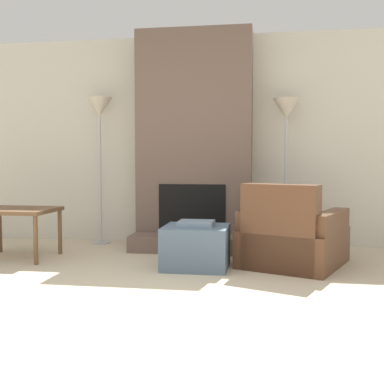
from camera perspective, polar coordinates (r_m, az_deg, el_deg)
ground_plane at (r=3.35m, az=-7.12°, el=-14.59°), size 24.00×24.00×0.00m
wall_back at (r=6.12m, az=0.69°, el=6.10°), size 6.84×0.06×2.60m
fireplace at (r=5.85m, az=0.30°, el=5.46°), size 1.38×0.81×2.60m
ottoman at (r=4.73m, az=0.48°, el=-6.43°), size 0.63×0.58×0.46m
armchair at (r=4.89m, az=11.67°, el=-5.68°), size 1.19×1.25×0.83m
side_table at (r=5.49m, az=-20.12°, el=-2.48°), size 0.81×0.65×0.54m
floor_lamp_left at (r=6.18m, az=-10.91°, el=8.80°), size 0.31×0.31×1.83m
floor_lamp_right at (r=5.81m, az=11.11°, el=8.61°), size 0.31×0.31×1.77m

